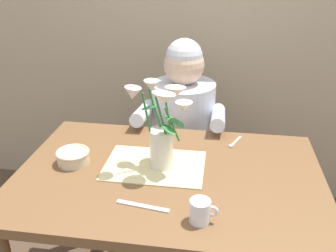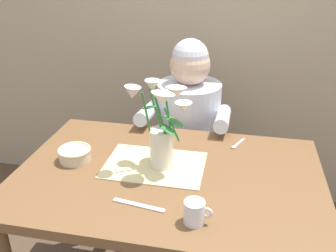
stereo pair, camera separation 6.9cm
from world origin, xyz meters
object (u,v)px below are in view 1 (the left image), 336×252
object	(u,v)px
seated_person	(183,140)
dinner_knife	(143,206)
ceramic_bowl	(73,156)
tea_cup	(200,211)
flower_vase	(162,126)

from	to	relation	value
seated_person	dinner_knife	distance (m)	0.86
ceramic_bowl	tea_cup	bearing A→B (deg)	-27.86
seated_person	ceramic_bowl	world-z (taller)	seated_person
flower_vase	dinner_knife	bearing A→B (deg)	-95.13
flower_vase	tea_cup	bearing A→B (deg)	-60.63
flower_vase	ceramic_bowl	bearing A→B (deg)	-176.03
flower_vase	tea_cup	size ratio (longest dim) A/B	3.76
seated_person	tea_cup	distance (m)	0.92
ceramic_bowl	tea_cup	distance (m)	0.61
seated_person	dinner_knife	world-z (taller)	seated_person
ceramic_bowl	seated_person	bearing A→B (deg)	57.25
tea_cup	ceramic_bowl	bearing A→B (deg)	152.14
dinner_knife	tea_cup	world-z (taller)	tea_cup
seated_person	flower_vase	xyz separation A→B (m)	(-0.02, -0.57, 0.36)
seated_person	ceramic_bowl	xyz separation A→B (m)	(-0.39, -0.60, 0.21)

